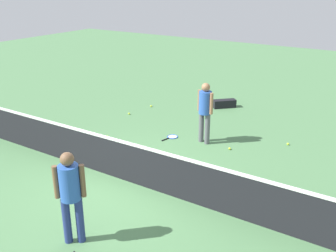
{
  "coord_description": "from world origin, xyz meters",
  "views": [
    {
      "loc": [
        -5.06,
        6.03,
        4.31
      ],
      "look_at": [
        -0.26,
        -1.44,
        0.9
      ],
      "focal_mm": 41.63,
      "sensor_mm": 36.0,
      "label": 1
    }
  ],
  "objects": [
    {
      "name": "tennis_ball_by_net",
      "position": [
        -2.55,
        -3.96,
        0.03
      ],
      "size": [
        0.07,
        0.07,
        0.07
      ],
      "primitive_type": "sphere",
      "color": "#C6E033",
      "rests_on": "ground_plane"
    },
    {
      "name": "tennis_ball_midcourt",
      "position": [
        0.44,
        -1.51,
        0.03
      ],
      "size": [
        0.07,
        0.07,
        0.07
      ],
      "primitive_type": "sphere",
      "color": "#C6E033",
      "rests_on": "ground_plane"
    },
    {
      "name": "ground_plane",
      "position": [
        0.0,
        0.0,
        0.0
      ],
      "size": [
        40.0,
        40.0,
        0.0
      ],
      "primitive_type": "plane",
      "color": "#4C7A4C"
    },
    {
      "name": "tennis_ball_stray_right",
      "position": [
        2.52,
        -4.67,
        0.03
      ],
      "size": [
        0.07,
        0.07,
        0.07
      ],
      "primitive_type": "sphere",
      "color": "#C6E033",
      "rests_on": "ground_plane"
    },
    {
      "name": "tennis_ball_near_player",
      "position": [
        -1.33,
        -2.82,
        0.03
      ],
      "size": [
        0.07,
        0.07,
        0.07
      ],
      "primitive_type": "sphere",
      "color": "#C6E033",
      "rests_on": "ground_plane"
    },
    {
      "name": "court_net",
      "position": [
        0.0,
        0.0,
        0.5
      ],
      "size": [
        10.09,
        0.09,
        1.07
      ],
      "color": "#4C4C51",
      "rests_on": "ground_plane"
    },
    {
      "name": "tennis_racket_near_player",
      "position": [
        0.42,
        -2.71,
        0.01
      ],
      "size": [
        0.38,
        0.61,
        0.03
      ],
      "color": "blue",
      "rests_on": "ground_plane"
    },
    {
      "name": "tennis_ball_baseline",
      "position": [
        2.68,
        -3.61,
        0.03
      ],
      "size": [
        0.07,
        0.07,
        0.07
      ],
      "primitive_type": "sphere",
      "color": "#C6E033",
      "rests_on": "ground_plane"
    },
    {
      "name": "tennis_ball_stray_left",
      "position": [
        1.96,
        -1.68,
        0.03
      ],
      "size": [
        0.07,
        0.07,
        0.07
      ],
      "primitive_type": "sphere",
      "color": "#C6E033",
      "rests_on": "ground_plane"
    },
    {
      "name": "equipment_bag",
      "position": [
        0.3,
        -6.05,
        0.14
      ],
      "size": [
        0.77,
        0.76,
        0.28
      ],
      "color": "black",
      "rests_on": "ground_plane"
    },
    {
      "name": "player_near_side",
      "position": [
        -0.52,
        -2.88,
        1.01
      ],
      "size": [
        0.53,
        0.41,
        1.7
      ],
      "color": "#595960",
      "rests_on": "ground_plane"
    },
    {
      "name": "player_far_side",
      "position": [
        -0.66,
        2.18,
        1.01
      ],
      "size": [
        0.48,
        0.48,
        1.7
      ],
      "color": "navy",
      "rests_on": "ground_plane"
    }
  ]
}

